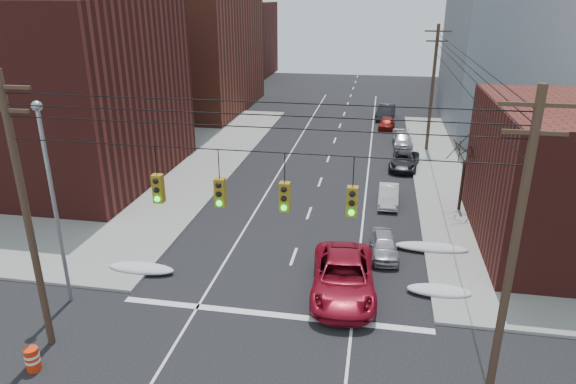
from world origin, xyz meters
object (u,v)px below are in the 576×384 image
at_px(parked_car_c, 404,161).
at_px(lot_car_a, 127,158).
at_px(parked_car_a, 384,245).
at_px(lot_car_d, 117,161).
at_px(lot_car_c, 124,159).
at_px(parked_car_d, 402,140).
at_px(parked_car_f, 386,112).
at_px(red_pickup, 343,277).
at_px(construction_barrel, 32,359).
at_px(parked_car_b, 388,195).
at_px(parked_car_e, 387,123).
at_px(lot_car_b, 150,154).

height_order(parked_car_c, lot_car_a, lot_car_a).
xyz_separation_m(parked_car_a, lot_car_a, (-20.73, 11.55, 0.27)).
bearing_deg(parked_car_c, parked_car_a, -88.33).
relative_size(parked_car_a, lot_car_d, 0.79).
bearing_deg(lot_car_d, lot_car_c, -23.05).
distance_m(parked_car_d, lot_car_a, 24.65).
bearing_deg(parked_car_f, lot_car_d, -125.25).
bearing_deg(lot_car_a, parked_car_d, -66.98).
bearing_deg(red_pickup, lot_car_d, 138.29).
xyz_separation_m(parked_car_a, parked_car_f, (0.00, 33.33, 0.18)).
bearing_deg(construction_barrel, parked_car_c, 61.75).
bearing_deg(parked_car_f, red_pickup, -85.40).
xyz_separation_m(red_pickup, parked_car_b, (2.14, 11.70, -0.26)).
bearing_deg(lot_car_a, parked_car_b, -103.10).
bearing_deg(parked_car_f, parked_car_e, -80.97).
height_order(parked_car_d, lot_car_c, lot_car_c).
bearing_deg(lot_car_c, parked_car_d, -84.93).
bearing_deg(parked_car_a, lot_car_b, 141.79).
bearing_deg(lot_car_c, parked_car_f, -63.82).
bearing_deg(parked_car_f, lot_car_a, -126.09).
relative_size(parked_car_b, parked_car_d, 0.89).
relative_size(parked_car_b, construction_barrel, 3.96).
xyz_separation_m(parked_car_c, lot_car_b, (-20.94, -2.42, 0.14)).
bearing_deg(parked_car_e, red_pickup, -87.68).
height_order(lot_car_b, lot_car_d, lot_car_d).
distance_m(lot_car_d, construction_barrel, 23.57).
bearing_deg(parked_car_c, red_pickup, -92.55).
distance_m(lot_car_b, lot_car_c, 2.13).
relative_size(parked_car_a, lot_car_a, 0.81).
xyz_separation_m(parked_car_a, construction_barrel, (-12.99, -11.60, -0.13)).
xyz_separation_m(red_pickup, parked_car_f, (1.89, 37.53, -0.09)).
relative_size(parked_car_e, parked_car_f, 0.78).
distance_m(parked_car_a, parked_car_d, 22.10).
distance_m(parked_car_d, parked_car_f, 11.40).
distance_m(parked_car_e, lot_car_a, 26.87).
bearing_deg(construction_barrel, parked_car_a, 41.77).
xyz_separation_m(parked_car_d, lot_car_b, (-20.98, -9.04, 0.17)).
relative_size(parked_car_c, lot_car_c, 1.02).
relative_size(parked_car_f, lot_car_b, 1.05).
bearing_deg(lot_car_c, lot_car_b, -63.83).
bearing_deg(parked_car_c, lot_car_d, -160.45).
xyz_separation_m(parked_car_d, lot_car_d, (-22.64, -11.50, 0.31)).
bearing_deg(lot_car_c, red_pickup, -149.68).
distance_m(lot_car_a, lot_car_b, 1.97).
bearing_deg(lot_car_c, construction_barrel, 178.72).
height_order(parked_car_a, lot_car_a, lot_car_a).
distance_m(parked_car_a, lot_car_a, 23.73).
distance_m(parked_car_b, lot_car_d, 21.52).
height_order(lot_car_b, lot_car_c, lot_car_c).
bearing_deg(lot_car_b, parked_car_c, -82.13).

